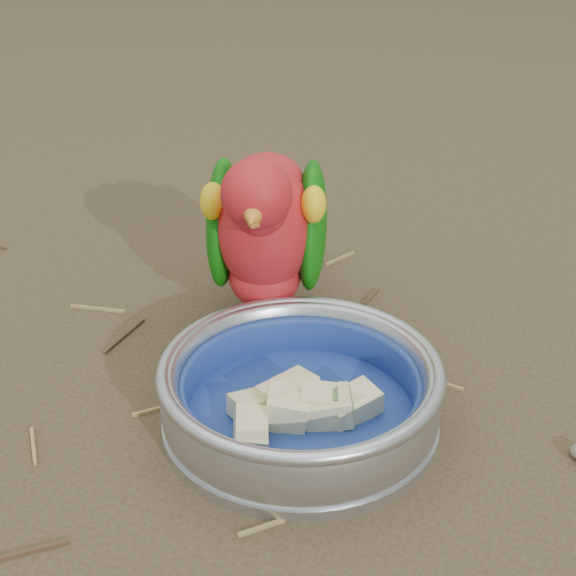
% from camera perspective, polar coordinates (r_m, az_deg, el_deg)
% --- Properties ---
extents(ground, '(60.00, 60.00, 0.00)m').
position_cam_1_polar(ground, '(0.72, -6.49, -10.80)').
color(ground, '#463826').
extents(food_bowl, '(0.23, 0.23, 0.02)m').
position_cam_1_polar(food_bowl, '(0.74, 0.80, -8.41)').
color(food_bowl, '#B2B2BA').
rests_on(food_bowl, ground).
extents(bowl_wall, '(0.23, 0.23, 0.04)m').
position_cam_1_polar(bowl_wall, '(0.73, 0.81, -6.52)').
color(bowl_wall, '#B2B2BA').
rests_on(bowl_wall, food_bowl).
extents(fruit_wedges, '(0.14, 0.14, 0.03)m').
position_cam_1_polar(fruit_wedges, '(0.73, 0.81, -6.97)').
color(fruit_wedges, beige).
rests_on(fruit_wedges, food_bowl).
extents(lory_parrot, '(0.16, 0.26, 0.19)m').
position_cam_1_polar(lory_parrot, '(0.83, -1.49, 2.92)').
color(lory_parrot, '#B4191F').
rests_on(lory_parrot, ground).
extents(ground_debris, '(0.90, 0.80, 0.01)m').
position_cam_1_polar(ground_debris, '(0.79, -6.86, -6.70)').
color(ground_debris, olive).
rests_on(ground_debris, ground).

